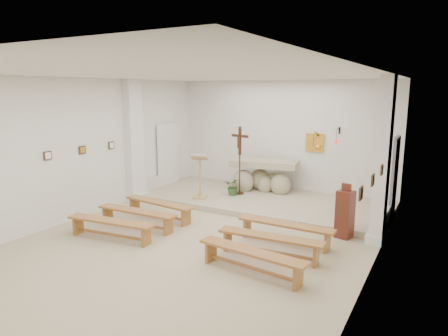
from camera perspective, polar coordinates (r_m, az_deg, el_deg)
The scene contains 29 objects.
ground at distance 8.66m, azimuth -4.27°, elevation -10.61°, with size 7.00×10.00×0.00m, color tan.
wall_left at distance 10.51m, azimuth -20.49°, elevation 2.46°, with size 0.02×10.00×3.50m, color white.
wall_right at distance 6.91m, azimuth 20.40°, elevation -1.72°, with size 0.02×10.00×3.50m, color white.
wall_back at distance 12.59m, azimuth 8.32°, elevation 4.36°, with size 7.00×0.02×3.50m, color white.
ceiling at distance 8.06m, azimuth -4.63°, elevation 13.13°, with size 7.00×10.00×0.02m, color silver.
sanctuary_platform at distance 11.56m, azimuth 5.40°, elevation -4.65°, with size 6.98×3.00×0.15m, color #B7A88D.
pilaster_left at distance 11.80m, azimuth -12.70°, elevation 3.76°, with size 0.26×0.55×3.50m, color white.
pilaster_right at distance 8.87m, azimuth 21.73°, elevation 0.90°, with size 0.26×0.55×3.50m, color white.
gold_wall_relief at distance 12.24m, azimuth 12.85°, elevation 3.53°, with size 0.55×0.04×0.55m, color gold.
sanctuary_lamp at distance 11.80m, azimuth 15.79°, elevation 3.90°, with size 0.11×0.36×0.44m.
station_frame_left_front at distance 10.01m, azimuth -23.88°, elevation 1.64°, with size 0.03×0.20×0.20m, color #3B291A.
station_frame_left_mid at distance 10.63m, azimuth -19.59°, elevation 2.44°, with size 0.03×0.20×0.20m, color #3B291A.
station_frame_left_rear at distance 11.30m, azimuth -15.78°, elevation 3.15°, with size 0.03×0.20×0.20m, color #3B291A.
station_frame_right_front at distance 6.15m, azimuth 18.98°, elevation -3.43°, with size 0.03×0.20×0.20m, color #3B291A.
station_frame_right_mid at distance 7.11m, azimuth 20.48°, elevation -1.62°, with size 0.03×0.20×0.20m, color #3B291A.
station_frame_right_rear at distance 8.08m, azimuth 21.62°, elevation -0.24°, with size 0.03×0.20×0.20m, color #3B291A.
radiator_left at distance 12.62m, azimuth -10.49°, elevation -2.52°, with size 0.10×0.85×0.52m, color silver.
radiator_right at distance 9.88m, azimuth 22.03°, elevation -6.99°, with size 0.10×0.85×0.52m, color silver.
altar at distance 12.28m, azimuth 5.61°, elevation -1.42°, with size 2.12×1.12×1.04m.
lectern at distance 11.36m, azimuth -3.48°, elevation -1.19°, with size 0.56×0.51×1.29m.
crucifix_stand at distance 11.71m, azimuth 2.25°, elevation 1.79°, with size 0.60×0.26×2.01m.
potted_plant at distance 11.73m, azimuth 1.36°, elevation -2.65°, with size 0.48×0.41×0.53m, color #2E5120.
donation_pedestal at distance 9.16m, azimuth 16.89°, elevation -6.29°, with size 0.39×0.39×1.22m.
bench_left_front at distance 10.22m, azimuth -9.28°, elevation -5.36°, with size 2.11×0.56×0.44m.
bench_right_front at distance 8.61m, azimuth 8.76°, elevation -8.50°, with size 2.09×0.35×0.44m.
bench_left_second at distance 9.62m, azimuth -12.38°, elevation -6.53°, with size 2.10×0.40×0.44m.
bench_right_second at distance 7.89m, azimuth 6.58°, elevation -10.31°, with size 2.10×0.46×0.44m.
bench_left_third at distance 9.05m, azimuth -15.90°, elevation -7.83°, with size 2.11×0.58×0.44m.
bench_right_third at distance 7.19m, azimuth 3.94°, elevation -12.46°, with size 2.11×0.57×0.44m.
Camera 1 is at (4.49, -6.68, 3.20)m, focal length 32.00 mm.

